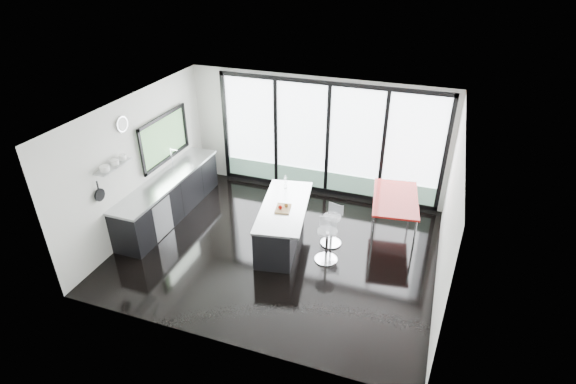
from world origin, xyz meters
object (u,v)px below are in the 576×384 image
at_px(bar_stool_far, 331,230).
at_px(island, 281,223).
at_px(red_table, 393,215).
at_px(bar_stool_near, 327,245).

bearing_deg(bar_stool_far, island, -151.76).
relative_size(island, bar_stool_far, 3.33).
bearing_deg(red_table, island, -152.83).
height_order(bar_stool_far, red_table, red_table).
height_order(island, red_table, island).
bearing_deg(bar_stool_far, red_table, 51.64).
relative_size(bar_stool_near, red_table, 0.45).
bearing_deg(island, red_table, 27.17).
xyz_separation_m(bar_stool_far, red_table, (1.09, 0.82, 0.08)).
relative_size(bar_stool_near, bar_stool_far, 1.05).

